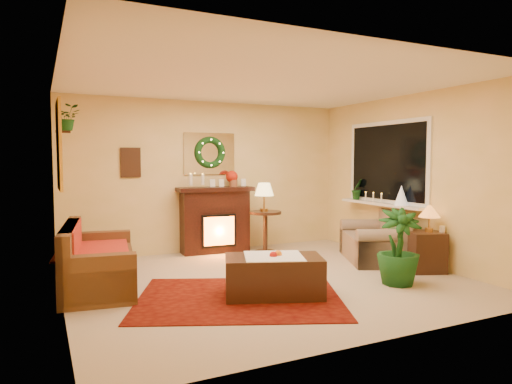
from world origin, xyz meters
name	(u,v)px	position (x,y,z in m)	size (l,w,h in m)	color
floor	(267,280)	(0.00, 0.00, 0.00)	(5.00, 5.00, 0.00)	beige
ceiling	(268,81)	(0.00, 0.00, 2.60)	(5.00, 5.00, 0.00)	white
wall_back	(209,177)	(0.00, 2.25, 1.30)	(5.00, 5.00, 0.00)	#EFD88C
wall_front	(386,194)	(0.00, -2.25, 1.30)	(5.00, 5.00, 0.00)	#EFD88C
wall_left	(59,187)	(-2.50, 0.00, 1.30)	(4.50, 4.50, 0.00)	#EFD88C
wall_right	(412,179)	(2.50, 0.00, 1.30)	(4.50, 4.50, 0.00)	#EFD88C
area_rug	(239,298)	(-0.65, -0.57, 0.01)	(2.31, 1.73, 0.01)	#5D180D
sofa	(99,253)	(-2.04, 0.63, 0.43)	(0.82, 1.86, 0.80)	#482B21
red_throw	(93,249)	(-2.10, 0.78, 0.46)	(0.86, 1.39, 0.02)	#C40101
fireplace	(215,221)	(0.02, 2.04, 0.55)	(1.15, 0.37, 1.06)	black
poinsettia	(232,177)	(0.34, 2.05, 1.30)	(0.21, 0.21, 0.21)	#A81C0A
mantel_candle_a	(191,180)	(-0.41, 2.02, 1.26)	(0.06, 0.06, 0.19)	silver
mantel_candle_b	(203,180)	(-0.21, 2.01, 1.26)	(0.06, 0.06, 0.17)	white
mantel_mirror	(210,154)	(0.00, 2.23, 1.70)	(0.92, 0.02, 0.72)	white
wreath	(210,153)	(0.00, 2.19, 1.72)	(0.55, 0.55, 0.11)	#194719
wall_art	(131,162)	(-1.35, 2.23, 1.55)	(0.32, 0.03, 0.48)	#381E11
gold_mirror	(59,146)	(-2.48, 0.30, 1.75)	(0.03, 0.84, 1.00)	gold
hanging_plant	(68,130)	(-2.34, 1.05, 1.97)	(0.33, 0.28, 0.36)	#194719
loveseat	(373,234)	(2.06, 0.37, 0.42)	(0.78, 1.35, 0.78)	tan
window_frame	(387,162)	(2.48, 0.55, 1.55)	(0.03, 1.86, 1.36)	white
window_glass	(386,162)	(2.47, 0.55, 1.55)	(0.02, 1.70, 1.22)	black
window_sill	(381,204)	(2.38, 0.55, 0.87)	(0.22, 1.86, 0.04)	white
mini_tree	(401,196)	(2.37, 0.09, 1.04)	(0.22, 0.22, 0.32)	silver
sill_plant	(357,189)	(2.40, 1.21, 1.08)	(0.26, 0.21, 0.48)	#23441F
side_table_round	(265,234)	(0.80, 1.65, 0.33)	(0.55, 0.55, 0.71)	#552B10
lamp_cream	(264,202)	(0.77, 1.65, 0.88)	(0.33, 0.33, 0.50)	#FFE088
end_table_square	(425,253)	(2.26, -0.53, 0.27)	(0.46, 0.46, 0.57)	#4A2D12
lamp_tiffany	(429,220)	(2.29, -0.56, 0.74)	(0.30, 0.30, 0.44)	#FF923D
coffee_table	(274,279)	(-0.26, -0.67, 0.21)	(1.12, 0.61, 0.47)	#431910
fruit_bowl	(276,258)	(-0.23, -0.69, 0.45)	(0.24, 0.24, 0.06)	white
floor_palm	(398,250)	(1.42, -0.90, 0.45)	(1.63, 1.63, 2.92)	#1C3A19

